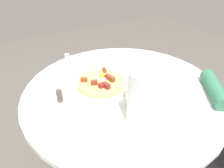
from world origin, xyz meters
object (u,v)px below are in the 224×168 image
Objects in this scene: knife at (177,84)px; dining_table at (122,112)px; pizza_plate at (101,85)px; water_bottle at (137,100)px; salt_shaker at (67,57)px; fork at (181,81)px; pepper_shaker at (59,96)px; bread_plate at (63,70)px; breakfast_pizza at (101,82)px; water_glass at (133,93)px.

dining_table is at bearing 52.55° from knife.
pizza_plate is (-0.09, 0.07, 0.17)m from dining_table.
salt_shaker is (-0.06, 0.66, -0.10)m from water_bottle.
pepper_shaker is (-0.60, 0.16, 0.02)m from fork.
knife is (0.26, -0.11, 0.17)m from dining_table.
bread_plate reaches higher than knife.
breakfast_pizza is 0.31m from water_bottle.
water_bottle is 0.37m from pepper_shaker.
salt_shaker reaches higher than fork.
bread_plate is 0.66m from fork.
breakfast_pizza is at bearing 51.99° from fork.
salt_shaker is at bearing 22.83° from knife.
bread_plate is (-0.21, 0.32, 0.17)m from dining_table.
water_bottle is (-0.38, -0.13, 0.11)m from fork.
bread_plate is (-0.12, 0.25, -0.00)m from pizza_plate.
pepper_shaker reaches higher than salt_shaker.
pizza_plate is at bearing 109.72° from water_glass.
salt_shaker is at bearing 66.34° from pepper_shaker.
salt_shaker is at bearing 94.77° from water_bottle.
breakfast_pizza reaches higher than knife.
water_glass is (0.07, -0.19, 0.05)m from pizza_plate.
breakfast_pizza is 0.42m from fork.
breakfast_pizza is 0.28m from bread_plate.
bread_plate is at bearing 115.72° from pizza_plate.
pizza_plate is at bearing 48.80° from knife.
knife is at bearing -23.68° from dining_table.
knife is 0.29m from water_glass.
breakfast_pizza is at bearing -81.57° from salt_shaker.
water_glass is 0.57m from salt_shaker.
bread_plate is 1.43× the size of water_glass.
fork is 1.00× the size of knife.
knife is at bearing 1.26° from water_glass.
water_glass is (-0.03, -0.12, 0.22)m from dining_table.
pizza_plate is 2.66× the size of water_glass.
water_glass reaches higher than fork.
pepper_shaker is (-0.22, 0.29, -0.09)m from water_bottle.
dining_table is at bearing -36.60° from pizza_plate.
bread_plate is at bearing 115.81° from breakfast_pizza.
breakfast_pizza is 5.28× the size of salt_shaker.
knife is at bearing -27.46° from breakfast_pizza.
fork is (0.39, -0.17, 0.00)m from pizza_plate.
dining_table is at bearing -10.13° from pepper_shaker.
pizza_plate is at bearing 3.54° from pepper_shaker.
pepper_shaker is (-0.57, 0.17, 0.02)m from knife.
bread_plate is 0.64m from knife.
water_bottle is at bearing -111.43° from dining_table.
pepper_shaker is at bearing -113.66° from salt_shaker.
dining_table is 4.16× the size of breakfast_pizza.
breakfast_pizza reaches higher than pizza_plate.
water_bottle reaches higher than pizza_plate.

